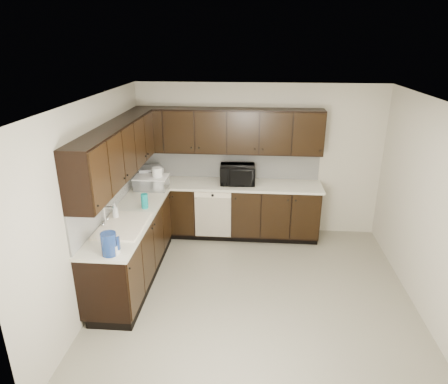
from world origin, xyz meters
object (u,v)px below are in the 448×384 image
object	(u,v)px
sink	(123,231)
blue_pitcher	(109,244)
microwave	(237,175)
storage_bin	(151,183)
toaster_oven	(151,174)

from	to	relation	value
sink	blue_pitcher	size ratio (longest dim) A/B	3.20
sink	microwave	xyz separation A→B (m)	(1.35, 1.70, 0.21)
blue_pitcher	microwave	bearing A→B (deg)	74.41
microwave	storage_bin	world-z (taller)	microwave
blue_pitcher	sink	bearing A→B (deg)	109.66
storage_bin	blue_pitcher	distance (m)	2.05
storage_bin	blue_pitcher	world-z (taller)	blue_pitcher
sink	toaster_oven	xyz separation A→B (m)	(-0.07, 1.69, 0.18)
toaster_oven	storage_bin	bearing A→B (deg)	-97.29
toaster_oven	blue_pitcher	distance (m)	2.38
microwave	toaster_oven	xyz separation A→B (m)	(-1.42, -0.02, -0.03)
microwave	storage_bin	bearing A→B (deg)	-168.98
sink	storage_bin	distance (m)	1.37
toaster_oven	sink	bearing A→B (deg)	-111.56
storage_bin	toaster_oven	bearing A→B (deg)	106.61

